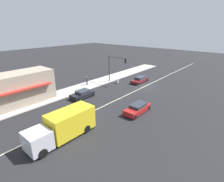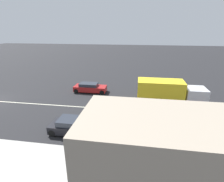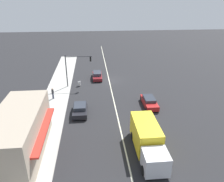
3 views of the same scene
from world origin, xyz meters
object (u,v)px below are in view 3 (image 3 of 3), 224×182
at_px(traffic_signal_main, 74,65).
at_px(hatchback_red, 149,102).
at_px(pedestrian, 53,93).
at_px(sedan_maroon, 97,75).
at_px(delivery_truck, 148,140).
at_px(sedan_dark, 80,109).
at_px(warning_aframe_sign, 79,84).

relative_size(traffic_signal_main, hatchback_red, 1.27).
height_order(pedestrian, sedan_maroon, pedestrian).
bearing_deg(traffic_signal_main, delivery_truck, 114.40).
bearing_deg(sedan_dark, warning_aframe_sign, -87.03).
xyz_separation_m(warning_aframe_sign, sedan_dark, (-0.52, 9.96, 0.19)).
distance_m(pedestrian, warning_aframe_sign, 6.38).
bearing_deg(delivery_truck, warning_aframe_sign, -67.45).
relative_size(delivery_truck, sedan_maroon, 1.69).
bearing_deg(pedestrian, sedan_dark, 131.53).
relative_size(pedestrian, delivery_truck, 0.23).
bearing_deg(hatchback_red, pedestrian, -13.82).
relative_size(warning_aframe_sign, sedan_maroon, 0.19).
relative_size(delivery_truck, hatchback_red, 1.70).
height_order(traffic_signal_main, pedestrian, traffic_signal_main).
distance_m(delivery_truck, sedan_maroon, 22.57).
height_order(delivery_truck, sedan_dark, delivery_truck).
distance_m(delivery_truck, hatchback_red, 10.41).
bearing_deg(warning_aframe_sign, sedan_dark, 92.97).
distance_m(delivery_truck, sedan_dark, 11.27).
bearing_deg(sedan_dark, pedestrian, -48.47).
bearing_deg(pedestrian, sedan_maroon, -129.68).
height_order(delivery_truck, hatchback_red, delivery_truck).
bearing_deg(sedan_maroon, traffic_signal_main, 43.80).
height_order(traffic_signal_main, hatchback_red, traffic_signal_main).
xyz_separation_m(pedestrian, delivery_truck, (-11.53, 13.52, 0.42)).
bearing_deg(hatchback_red, traffic_signal_main, -36.93).
distance_m(sedan_maroon, sedan_dark, 13.78).
xyz_separation_m(delivery_truck, sedan_dark, (7.20, -8.62, -0.85)).
bearing_deg(sedan_dark, delivery_truck, 129.86).
xyz_separation_m(traffic_signal_main, sedan_dark, (-1.12, 9.73, -3.28)).
xyz_separation_m(pedestrian, sedan_maroon, (-7.13, -8.60, -0.44)).
height_order(traffic_signal_main, warning_aframe_sign, traffic_signal_main).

